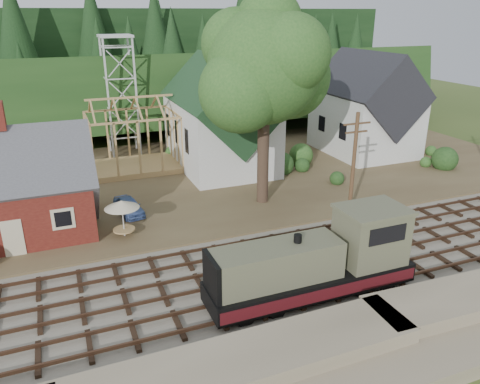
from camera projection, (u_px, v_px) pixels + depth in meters
name	position (u px, v px, depth m)	size (l,w,h in m)	color
ground	(300.00, 268.00, 28.38)	(140.00, 140.00, 0.00)	#384C1E
embankment	(392.00, 357.00, 21.03)	(64.00, 5.00, 1.60)	#7F7259
railroad_bed	(300.00, 266.00, 28.36)	(64.00, 11.00, 0.16)	#726B5B
village_flat	(208.00, 175.00, 43.91)	(64.00, 26.00, 0.30)	brown
hillside	(153.00, 124.00, 64.74)	(70.00, 28.00, 8.00)	#1E3F19
ridge	(133.00, 104.00, 78.59)	(80.00, 20.00, 12.00)	black
depot	(11.00, 193.00, 31.18)	(10.80, 7.41, 9.00)	#541613
church	(221.00, 117.00, 44.25)	(8.40, 15.17, 13.00)	silver
farmhouse	(366.00, 110.00, 49.35)	(8.40, 10.80, 10.60)	silver
timber_frame	(133.00, 139.00, 44.16)	(8.20, 6.20, 6.99)	tan
lattice_tower	(117.00, 60.00, 46.92)	(3.20, 3.20, 12.12)	silver
big_tree	(266.00, 75.00, 34.19)	(10.90, 8.40, 14.70)	#38281E
telegraph_pole_near	(354.00, 164.00, 33.79)	(2.20, 0.28, 8.00)	#4C331E
locomotive	(319.00, 263.00, 24.84)	(11.36, 2.84, 4.56)	black
car_blue	(129.00, 206.00, 34.93)	(1.50, 3.72, 1.27)	#5572B6
car_red	(389.00, 141.00, 52.68)	(1.93, 4.18, 1.16)	#D24410
patio_set	(122.00, 206.00, 30.98)	(2.31, 2.31, 2.57)	silver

